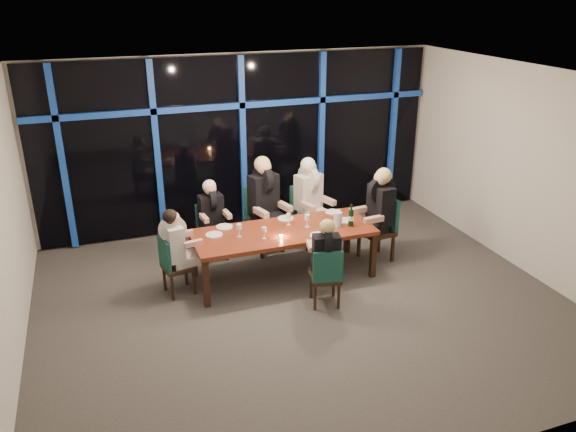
{
  "coord_description": "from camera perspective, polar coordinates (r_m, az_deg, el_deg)",
  "views": [
    {
      "loc": [
        -2.42,
        -6.16,
        4.02
      ],
      "look_at": [
        0.0,
        0.6,
        1.05
      ],
      "focal_mm": 35.0,
      "sensor_mm": 36.0,
      "label": 1
    }
  ],
  "objects": [
    {
      "name": "plate_far_left",
      "position": [
        8.2,
        -6.49,
        -1.1
      ],
      "size": [
        0.24,
        0.24,
        0.01
      ],
      "primitive_type": "cylinder",
      "color": "white",
      "rests_on": "dining_table"
    },
    {
      "name": "plate_far_mid",
      "position": [
        8.44,
        -0.25,
        -0.25
      ],
      "size": [
        0.24,
        0.24,
        0.01
      ],
      "primitive_type": "cylinder",
      "color": "white",
      "rests_on": "dining_table"
    },
    {
      "name": "wine_glass_d",
      "position": [
        7.83,
        -4.98,
        -1.18
      ],
      "size": [
        0.07,
        0.07,
        0.19
      ],
      "color": "silver",
      "rests_on": "dining_table"
    },
    {
      "name": "plate_end_right",
      "position": [
        8.41,
        5.92,
        -0.46
      ],
      "size": [
        0.24,
        0.24,
        0.01
      ],
      "primitive_type": "cylinder",
      "color": "white",
      "rests_on": "dining_table"
    },
    {
      "name": "wine_glass_a",
      "position": [
        7.76,
        -2.45,
        -1.47
      ],
      "size": [
        0.07,
        0.07,
        0.17
      ],
      "color": "silver",
      "rests_on": "dining_table"
    },
    {
      "name": "wine_glass_c",
      "position": [
        8.11,
        1.96,
        -0.19
      ],
      "size": [
        0.08,
        0.08,
        0.2
      ],
      "color": "silver",
      "rests_on": "dining_table"
    },
    {
      "name": "water_pitcher",
      "position": [
        8.18,
        5.07,
        -0.33
      ],
      "size": [
        0.13,
        0.12,
        0.22
      ],
      "rotation": [
        0.0,
        0.0,
        -0.18
      ],
      "color": "silver",
      "rests_on": "dining_table"
    },
    {
      "name": "wine_glass_b",
      "position": [
        8.19,
        0.06,
        -0.07
      ],
      "size": [
        0.07,
        0.07,
        0.18
      ],
      "color": "silver",
      "rests_on": "dining_table"
    },
    {
      "name": "diner_near_mid",
      "position": [
        7.36,
        3.87,
        -3.34
      ],
      "size": [
        0.47,
        0.57,
        0.83
      ],
      "rotation": [
        0.0,
        0.0,
        2.93
      ],
      "color": "black",
      "rests_on": "ground"
    },
    {
      "name": "diner_far_mid",
      "position": [
        8.78,
        -2.37,
        2.52
      ],
      "size": [
        0.62,
        0.73,
        1.05
      ],
      "rotation": [
        0.0,
        0.0,
        0.27
      ],
      "color": "black",
      "rests_on": "ground"
    },
    {
      "name": "tea_light",
      "position": [
        7.84,
        -0.68,
        -2.04
      ],
      "size": [
        0.05,
        0.05,
        0.03
      ],
      "primitive_type": "cylinder",
      "color": "#FFAA4C",
      "rests_on": "dining_table"
    },
    {
      "name": "plate_near_mid",
      "position": [
        7.89,
        3.08,
        -1.98
      ],
      "size": [
        0.24,
        0.24,
        0.01
      ],
      "primitive_type": "cylinder",
      "color": "white",
      "rests_on": "dining_table"
    },
    {
      "name": "chair_far_right",
      "position": [
        9.24,
        1.87,
        0.5
      ],
      "size": [
        0.59,
        0.59,
        1.01
      ],
      "rotation": [
        0.0,
        0.0,
        0.31
      ],
      "color": "black",
      "rests_on": "ground"
    },
    {
      "name": "chair_end_left",
      "position": [
        7.89,
        -11.66,
        -4.68
      ],
      "size": [
        0.47,
        0.47,
        0.86
      ],
      "rotation": [
        0.0,
        0.0,
        1.76
      ],
      "color": "black",
      "rests_on": "ground"
    },
    {
      "name": "window_wall",
      "position": [
        9.73,
        -4.62,
        7.7
      ],
      "size": [
        6.86,
        0.43,
        2.94
      ],
      "color": "black",
      "rests_on": "ground"
    },
    {
      "name": "diner_far_left",
      "position": [
        8.67,
        -7.78,
        0.75
      ],
      "size": [
        0.46,
        0.57,
        0.86
      ],
      "rotation": [
        0.0,
        0.0,
        0.11
      ],
      "color": "black",
      "rests_on": "ground"
    },
    {
      "name": "wine_bottle",
      "position": [
        8.2,
        6.41,
        -0.16
      ],
      "size": [
        0.08,
        0.08,
        0.34
      ],
      "rotation": [
        0.0,
        0.0,
        0.16
      ],
      "color": "black",
      "rests_on": "dining_table"
    },
    {
      "name": "diner_end_right",
      "position": [
        8.62,
        9.2,
        1.47
      ],
      "size": [
        0.66,
        0.53,
        0.99
      ],
      "rotation": [
        0.0,
        0.0,
        4.81
      ],
      "color": "black",
      "rests_on": "ground"
    },
    {
      "name": "plate_far_right",
      "position": [
        8.71,
        4.58,
        0.4
      ],
      "size": [
        0.24,
        0.24,
        0.01
      ],
      "primitive_type": "cylinder",
      "color": "white",
      "rests_on": "dining_table"
    },
    {
      "name": "room",
      "position": [
        6.91,
        1.69,
        5.69
      ],
      "size": [
        7.04,
        7.0,
        3.02
      ],
      "color": "#4F4A46",
      "rests_on": "ground"
    },
    {
      "name": "chair_far_mid",
      "position": [
        9.01,
        -2.64,
        0.15
      ],
      "size": [
        0.61,
        0.61,
        1.07
      ],
      "rotation": [
        0.0,
        0.0,
        0.27
      ],
      "color": "black",
      "rests_on": "ground"
    },
    {
      "name": "plate_end_left",
      "position": [
        7.97,
        -7.51,
        -1.9
      ],
      "size": [
        0.24,
        0.24,
        0.01
      ],
      "primitive_type": "cylinder",
      "color": "white",
      "rests_on": "dining_table"
    },
    {
      "name": "diner_far_right",
      "position": [
        9.03,
        2.24,
        2.7
      ],
      "size": [
        0.6,
        0.69,
        0.99
      ],
      "rotation": [
        0.0,
        0.0,
        0.31
      ],
      "color": "silver",
      "rests_on": "ground"
    },
    {
      "name": "chair_end_right",
      "position": [
        8.82,
        9.51,
        -0.89
      ],
      "size": [
        0.52,
        0.52,
        1.02
      ],
      "rotation": [
        0.0,
        0.0,
        4.81
      ],
      "color": "black",
      "rests_on": "ground"
    },
    {
      "name": "chair_far_left",
      "position": [
        8.87,
        -7.82,
        -1.2
      ],
      "size": [
        0.45,
        0.45,
        0.88
      ],
      "rotation": [
        0.0,
        0.0,
        0.11
      ],
      "color": "black",
      "rests_on": "ground"
    },
    {
      "name": "dining_table",
      "position": [
        8.08,
        -0.48,
        -1.9
      ],
      "size": [
        2.6,
        1.0,
        0.75
      ],
      "color": "maroon",
      "rests_on": "ground"
    },
    {
      "name": "wine_glass_e",
      "position": [
        8.37,
        5.14,
        0.32
      ],
      "size": [
        0.07,
        0.07,
        0.17
      ],
      "color": "silver",
      "rests_on": "dining_table"
    },
    {
      "name": "chair_near_mid",
      "position": [
        7.45,
        3.91,
        -5.95
      ],
      "size": [
        0.47,
        0.47,
        0.85
      ],
      "rotation": [
        0.0,
        0.0,
        2.93
      ],
      "color": "black",
      "rests_on": "ground"
    },
    {
      "name": "diner_end_left",
      "position": [
        7.76,
        -11.35,
        -2.3
      ],
      "size": [
        0.57,
        0.47,
        0.84
      ],
      "rotation": [
        0.0,
        0.0,
        1.76
      ],
      "color": "silver",
      "rests_on": "ground"
    }
  ]
}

